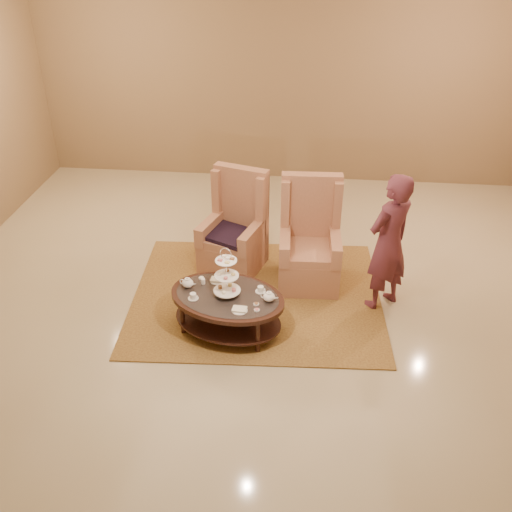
# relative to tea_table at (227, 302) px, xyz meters

# --- Properties ---
(ground) EXTENTS (8.00, 8.00, 0.00)m
(ground) POSITION_rel_tea_table_xyz_m (0.28, 0.32, -0.39)
(ground) COLOR #BEB28D
(ground) RESTS_ON ground
(ceiling) EXTENTS (8.00, 8.00, 0.02)m
(ceiling) POSITION_rel_tea_table_xyz_m (0.28, 0.32, -0.39)
(ceiling) COLOR silver
(ceiling) RESTS_ON ground
(wall_back) EXTENTS (8.00, 0.04, 3.50)m
(wall_back) POSITION_rel_tea_table_xyz_m (0.28, 4.32, 1.36)
(wall_back) COLOR #8B704C
(wall_back) RESTS_ON ground
(rug) EXTENTS (3.11, 2.64, 0.02)m
(rug) POSITION_rel_tea_table_xyz_m (0.26, 0.67, -0.38)
(rug) COLOR olive
(rug) RESTS_ON ground
(tea_table) EXTENTS (1.46, 1.18, 1.07)m
(tea_table) POSITION_rel_tea_table_xyz_m (0.00, 0.00, 0.00)
(tea_table) COLOR black
(tea_table) RESTS_ON ground
(armchair_left) EXTENTS (0.89, 0.91, 1.31)m
(armchair_left) POSITION_rel_tea_table_xyz_m (-0.09, 1.35, 0.05)
(armchair_left) COLOR #B27453
(armchair_left) RESTS_ON ground
(armchair_right) EXTENTS (0.76, 0.79, 1.36)m
(armchair_right) POSITION_rel_tea_table_xyz_m (0.86, 1.12, 0.07)
(armchair_right) COLOR #B27453
(armchair_right) RESTS_ON ground
(person) EXTENTS (0.72, 0.70, 1.67)m
(person) POSITION_rel_tea_table_xyz_m (1.74, 0.68, 0.45)
(person) COLOR #5E2835
(person) RESTS_ON ground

